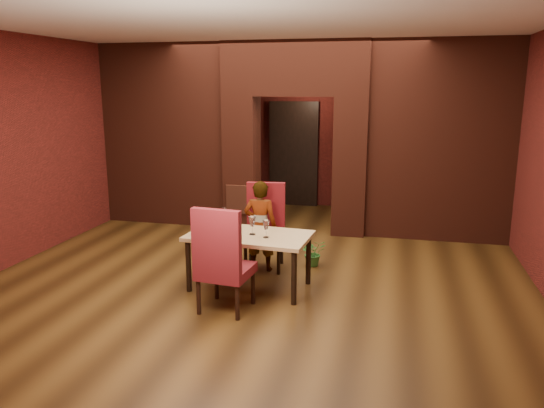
{
  "coord_description": "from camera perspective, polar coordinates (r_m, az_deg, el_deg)",
  "views": [
    {
      "loc": [
        1.71,
        -6.86,
        2.49
      ],
      "look_at": [
        0.07,
        0.0,
        0.9
      ],
      "focal_mm": 35.0,
      "sensor_mm": 36.0,
      "label": 1
    }
  ],
  "objects": [
    {
      "name": "floor",
      "position": [
        7.5,
        -0.53,
        -6.68
      ],
      "size": [
        8.0,
        8.0,
        0.0
      ],
      "primitive_type": "plane",
      "color": "#472D11",
      "rests_on": "ground"
    },
    {
      "name": "ceiling",
      "position": [
        7.11,
        -0.59,
        18.43
      ],
      "size": [
        7.0,
        8.0,
        0.04
      ],
      "primitive_type": "cube",
      "color": "silver",
      "rests_on": "ground"
    },
    {
      "name": "wall_back",
      "position": [
        11.03,
        4.5,
        8.05
      ],
      "size": [
        7.0,
        0.04,
        3.2
      ],
      "primitive_type": "cube",
      "color": "maroon",
      "rests_on": "ground"
    },
    {
      "name": "wall_front",
      "position": [
        3.45,
        -16.8,
        -2.83
      ],
      "size": [
        7.0,
        0.04,
        3.2
      ],
      "primitive_type": "cube",
      "color": "maroon",
      "rests_on": "ground"
    },
    {
      "name": "wall_left",
      "position": [
        8.66,
        -23.77,
        5.74
      ],
      "size": [
        0.04,
        8.0,
        3.2
      ],
      "primitive_type": "cube",
      "color": "maroon",
      "rests_on": "ground"
    },
    {
      "name": "pillar_left",
      "position": [
        9.35,
        -3.26,
        4.45
      ],
      "size": [
        0.55,
        0.55,
        2.3
      ],
      "primitive_type": "cube",
      "color": "maroon",
      "rests_on": "ground"
    },
    {
      "name": "pillar_right",
      "position": [
        9.0,
        8.45,
        4.01
      ],
      "size": [
        0.55,
        0.55,
        2.3
      ],
      "primitive_type": "cube",
      "color": "maroon",
      "rests_on": "ground"
    },
    {
      "name": "lintel",
      "position": [
        9.03,
        2.58,
        14.35
      ],
      "size": [
        2.45,
        0.55,
        0.9
      ],
      "primitive_type": "cube",
      "color": "maroon",
      "rests_on": "ground"
    },
    {
      "name": "wing_wall_left",
      "position": [
        9.8,
        -11.3,
        7.26
      ],
      "size": [
        2.28,
        0.35,
        3.2
      ],
      "primitive_type": "cube",
      "color": "maroon",
      "rests_on": "ground"
    },
    {
      "name": "wing_wall_right",
      "position": [
        8.93,
        17.65,
        6.4
      ],
      "size": [
        2.28,
        0.35,
        3.2
      ],
      "primitive_type": "cube",
      "color": "maroon",
      "rests_on": "ground"
    },
    {
      "name": "vent_panel",
      "position": [
        9.18,
        -3.74,
        0.48
      ],
      "size": [
        0.4,
        0.03,
        0.5
      ],
      "primitive_type": "cube",
      "color": "#A1492E",
      "rests_on": "ground"
    },
    {
      "name": "rear_door",
      "position": [
        11.1,
        2.36,
        5.25
      ],
      "size": [
        0.9,
        0.08,
        2.1
      ],
      "primitive_type": "cube",
      "color": "black",
      "rests_on": "ground"
    },
    {
      "name": "rear_door_frame",
      "position": [
        11.06,
        2.32,
        5.23
      ],
      "size": [
        1.02,
        0.04,
        2.22
      ],
      "primitive_type": "cube",
      "color": "black",
      "rests_on": "ground"
    },
    {
      "name": "dining_table",
      "position": [
        6.64,
        -2.44,
        -6.14
      ],
      "size": [
        1.55,
        0.95,
        0.7
      ],
      "primitive_type": "cube",
      "rotation": [
        0.0,
        0.0,
        -0.08
      ],
      "color": "tan",
      "rests_on": "ground"
    },
    {
      "name": "chair_far",
      "position": [
        7.25,
        -0.86,
        -2.54
      ],
      "size": [
        0.59,
        0.59,
        1.17
      ],
      "primitive_type": "cube",
      "rotation": [
        0.0,
        0.0,
        0.12
      ],
      "color": "maroon",
      "rests_on": "ground"
    },
    {
      "name": "chair_near",
      "position": [
        5.95,
        -5.0,
        -5.8
      ],
      "size": [
        0.61,
        0.61,
        1.22
      ],
      "primitive_type": "cube",
      "rotation": [
        0.0,
        0.0,
        3.04
      ],
      "color": "maroon",
      "rests_on": "ground"
    },
    {
      "name": "person_seated",
      "position": [
        7.19,
        -1.26,
        -2.37
      ],
      "size": [
        0.46,
        0.3,
        1.24
      ],
      "primitive_type": "imported",
      "rotation": [
        0.0,
        0.0,
        3.15
      ],
      "color": "silver",
      "rests_on": "ground"
    },
    {
      "name": "wine_glass_a",
      "position": [
        6.72,
        -4.08,
        -1.96
      ],
      "size": [
        0.08,
        0.08,
        0.19
      ],
      "primitive_type": null,
      "color": "silver",
      "rests_on": "dining_table"
    },
    {
      "name": "wine_glass_b",
      "position": [
        6.48,
        -2.14,
        -2.34
      ],
      "size": [
        0.09,
        0.09,
        0.23
      ],
      "primitive_type": null,
      "color": "white",
      "rests_on": "dining_table"
    },
    {
      "name": "wine_glass_c",
      "position": [
        6.35,
        -0.64,
        -2.7
      ],
      "size": [
        0.09,
        0.09,
        0.21
      ],
      "primitive_type": null,
      "color": "white",
      "rests_on": "dining_table"
    },
    {
      "name": "tasting_sheet",
      "position": [
        6.39,
        -5.09,
        -3.62
      ],
      "size": [
        0.32,
        0.26,
        0.0
      ],
      "primitive_type": "cube",
      "rotation": [
        0.0,
        0.0,
        -0.18
      ],
      "color": "white",
      "rests_on": "dining_table"
    },
    {
      "name": "wine_bucket",
      "position": [
        6.53,
        -7.49,
        -2.35
      ],
      "size": [
        0.18,
        0.18,
        0.22
      ],
      "primitive_type": "cylinder",
      "color": "#B7B8BF",
      "rests_on": "dining_table"
    },
    {
      "name": "water_bottle",
      "position": [
        6.76,
        -5.14,
        -1.51
      ],
      "size": [
        0.06,
        0.06,
        0.28
      ],
      "primitive_type": "cylinder",
      "color": "silver",
      "rests_on": "dining_table"
    },
    {
      "name": "potted_plant",
      "position": [
        7.48,
        4.47,
        -5.23
      ],
      "size": [
        0.44,
        0.42,
        0.38
      ],
      "primitive_type": "imported",
      "rotation": [
        0.0,
        0.0,
        0.46
      ],
      "color": "#316E2A",
      "rests_on": "ground"
    }
  ]
}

